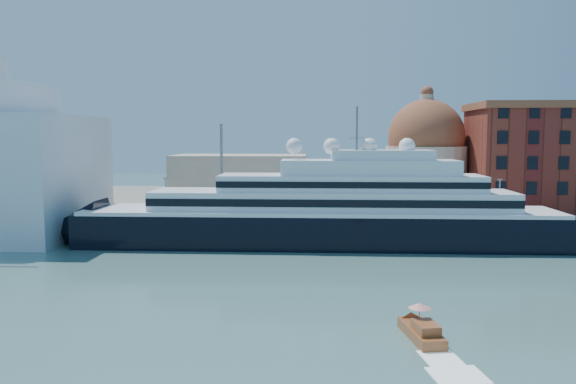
{
  "coord_description": "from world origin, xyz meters",
  "views": [
    {
      "loc": [
        -2.3,
        -69.74,
        18.16
      ],
      "look_at": [
        -6.92,
        18.0,
        9.47
      ],
      "focal_mm": 35.0,
      "sensor_mm": 36.0,
      "label": 1
    }
  ],
  "objects": [
    {
      "name": "ground",
      "position": [
        0.0,
        0.0,
        0.0
      ],
      "size": [
        400.0,
        400.0,
        0.0
      ],
      "primitive_type": "plane",
      "color": "#3D6A67",
      "rests_on": "ground"
    },
    {
      "name": "quay",
      "position": [
        0.0,
        34.0,
        1.25
      ],
      "size": [
        180.0,
        10.0,
        2.5
      ],
      "primitive_type": "cube",
      "color": "gray",
      "rests_on": "ground"
    },
    {
      "name": "land",
      "position": [
        0.0,
        75.0,
        1.0
      ],
      "size": [
        260.0,
        72.0,
        2.0
      ],
      "primitive_type": "cube",
      "color": "slate",
      "rests_on": "ground"
    },
    {
      "name": "quay_fence",
      "position": [
        0.0,
        29.5,
        3.1
      ],
      "size": [
        180.0,
        0.1,
        1.2
      ],
      "primitive_type": "cube",
      "color": "slate",
      "rests_on": "quay"
    },
    {
      "name": "superyacht",
      "position": [
        -4.5,
        23.0,
        4.65
      ],
      "size": [
        90.19,
        12.5,
        26.95
      ],
      "color": "black",
      "rests_on": "ground"
    },
    {
      "name": "service_barge",
      "position": [
        -52.54,
        20.52,
        0.8
      ],
      "size": [
        12.96,
        6.59,
        2.78
      ],
      "rotation": [
        0.0,
        0.0,
        -0.21
      ],
      "color": "white",
      "rests_on": "ground"
    },
    {
      "name": "water_taxi",
      "position": [
        7.17,
        -20.23,
        0.78
      ],
      "size": [
        3.4,
        7.14,
        3.26
      ],
      "rotation": [
        0.0,
        0.0,
        0.17
      ],
      "color": "brown",
      "rests_on": "ground"
    },
    {
      "name": "warehouse",
      "position": [
        52.0,
        52.0,
        13.79
      ],
      "size": [
        43.0,
        19.0,
        23.25
      ],
      "color": "maroon",
      "rests_on": "land"
    },
    {
      "name": "church",
      "position": [
        6.39,
        57.72,
        10.91
      ],
      "size": [
        66.0,
        18.0,
        25.5
      ],
      "color": "beige",
      "rests_on": "land"
    },
    {
      "name": "lamp_posts",
      "position": [
        -12.67,
        32.27,
        9.84
      ],
      "size": [
        120.8,
        2.4,
        18.0
      ],
      "color": "slate",
      "rests_on": "quay"
    }
  ]
}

